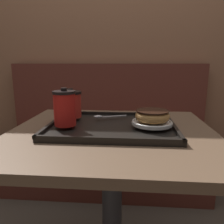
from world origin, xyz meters
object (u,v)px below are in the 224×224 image
object	(u,v)px
donut_chocolate_glazed	(152,115)
spoon	(103,116)
coffee_cup_front	(65,108)
coffee_cup_rear	(70,104)

from	to	relation	value
donut_chocolate_glazed	spoon	xyz separation A→B (m)	(-0.20, 0.09, -0.03)
coffee_cup_front	donut_chocolate_glazed	world-z (taller)	coffee_cup_front
spoon	coffee_cup_rear	bearing A→B (deg)	-19.83
coffee_cup_rear	donut_chocolate_glazed	bearing A→B (deg)	-15.49
coffee_cup_front	donut_chocolate_glazed	size ratio (longest dim) A/B	1.09
coffee_cup_rear	spoon	xyz separation A→B (m)	(0.13, -0.00, -0.05)
spoon	coffee_cup_front	bearing A→B (deg)	26.02
coffee_cup_front	coffee_cup_rear	bearing A→B (deg)	95.96
donut_chocolate_glazed	coffee_cup_front	bearing A→B (deg)	-173.91
coffee_cup_rear	coffee_cup_front	bearing A→B (deg)	-84.04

